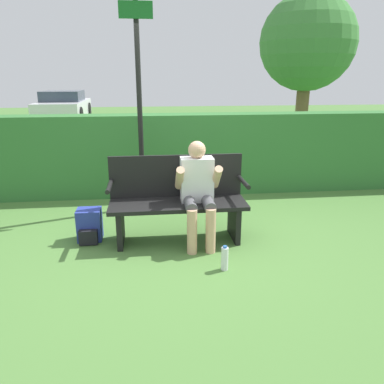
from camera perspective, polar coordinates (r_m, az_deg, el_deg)
ground_plane at (r=4.47m, az=-2.08°, el=-7.33°), size 40.00×40.00×0.00m
hedge_back at (r=6.08m, az=-3.60°, el=5.72°), size 12.00×0.47×1.28m
park_bench at (r=4.36m, az=-2.22°, el=-1.21°), size 1.57×0.51×0.98m
person_seated at (r=4.21m, az=0.91°, el=0.61°), size 0.50×0.57×1.17m
backpack at (r=4.56m, az=-15.35°, el=-4.99°), size 0.28×0.31×0.38m
water_bottle at (r=3.79m, az=5.00°, el=-10.05°), size 0.07×0.07×0.26m
signpost at (r=5.28m, az=-8.04°, el=14.05°), size 0.43×0.09×2.81m
parked_car at (r=17.47m, az=-18.97°, el=12.31°), size 1.93×4.09×1.24m
tree at (r=9.99m, az=17.18°, el=20.81°), size 2.27×2.27×3.75m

